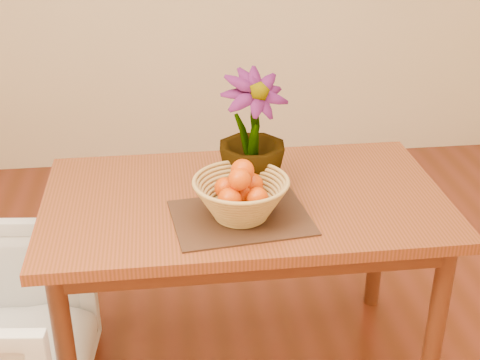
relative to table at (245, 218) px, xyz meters
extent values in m
cube|color=brown|center=(0.00, 0.00, 0.07)|extent=(1.40, 0.80, 0.04)
cube|color=#4E2412|center=(0.00, 0.00, 0.01)|extent=(1.28, 0.68, 0.08)
cylinder|color=#4E2412|center=(0.62, -0.32, -0.31)|extent=(0.06, 0.06, 0.71)
cylinder|color=#4E2412|center=(-0.62, 0.32, -0.31)|extent=(0.06, 0.06, 0.71)
cylinder|color=#4E2412|center=(0.62, 0.32, -0.31)|extent=(0.06, 0.06, 0.71)
cube|color=#3D2016|center=(-0.03, -0.15, 0.09)|extent=(0.48, 0.38, 0.01)
cylinder|color=tan|center=(-0.03, -0.15, 0.10)|extent=(0.16, 0.16, 0.01)
sphere|color=red|center=(-0.03, -0.15, 0.18)|extent=(0.06, 0.06, 0.06)
sphere|color=red|center=(0.01, -0.11, 0.19)|extent=(0.08, 0.08, 0.08)
sphere|color=red|center=(-0.08, -0.11, 0.18)|extent=(0.07, 0.07, 0.07)
sphere|color=red|center=(-0.07, -0.20, 0.19)|extent=(0.08, 0.08, 0.08)
sphere|color=red|center=(0.01, -0.20, 0.18)|extent=(0.07, 0.07, 0.07)
sphere|color=red|center=(-0.02, -0.12, 0.25)|extent=(0.08, 0.08, 0.08)
sphere|color=red|center=(-0.04, -0.18, 0.25)|extent=(0.07, 0.07, 0.07)
imported|color=#1A4213|center=(0.03, 0.05, 0.30)|extent=(0.31, 0.31, 0.43)
camera|label=1|loc=(-0.27, -2.04, 1.18)|focal=50.00mm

